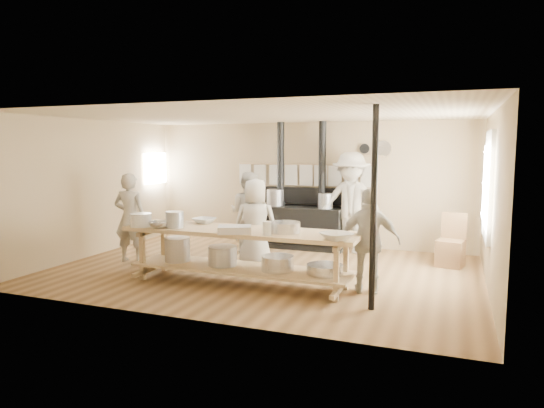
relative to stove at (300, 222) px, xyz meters
name	(u,v)px	position (x,y,z in m)	size (l,w,h in m)	color
ground	(263,270)	(0.01, -2.12, -0.52)	(7.00, 7.00, 0.00)	brown
room_shell	(262,175)	(0.01, -2.12, 1.10)	(7.00, 7.00, 7.00)	tan
window_right	(488,185)	(3.48, -1.52, 0.98)	(0.09, 1.50, 1.65)	beige
left_opening	(155,168)	(-3.44, -0.12, 1.08)	(0.00, 0.90, 0.90)	white
stove	(300,222)	(0.00, 0.00, 0.00)	(1.90, 0.75, 2.60)	black
towel_rail	(305,172)	(0.01, 0.28, 1.03)	(3.00, 0.04, 0.47)	tan
back_wall_shelf	(375,151)	(1.47, 0.32, 1.48)	(0.63, 0.14, 0.32)	tan
prep_table	(240,251)	(0.00, -3.02, 0.00)	(3.60, 0.90, 0.85)	tan
support_post	(374,209)	(2.06, -3.47, 0.78)	(0.08, 0.08, 2.60)	black
cook_far_left	(130,218)	(-2.48, -2.37, 0.29)	(0.59, 0.39, 1.62)	#BDB6A7
cook_left	(248,213)	(-0.77, -0.95, 0.28)	(0.78, 0.61, 1.60)	#BDB6A7
cook_center	(255,225)	(-0.12, -2.13, 0.26)	(0.76, 0.50, 1.56)	#BDB6A7
cook_right	(369,241)	(1.89, -2.75, 0.23)	(0.88, 0.37, 1.50)	#BDB6A7
cook_by_window	(351,203)	(1.09, -0.17, 0.47)	(1.28, 0.74, 1.99)	#BDB6A7
chair	(451,251)	(2.98, -0.67, -0.25)	(0.52, 0.52, 0.93)	brown
bowl_white_a	(204,221)	(-0.78, -2.69, 0.37)	(0.35, 0.35, 0.09)	white
bowl_steel_a	(160,225)	(-1.19, -3.35, 0.38)	(0.33, 0.33, 0.10)	silver
bowl_white_b	(336,236)	(1.56, -3.35, 0.38)	(0.41, 0.41, 0.10)	white
bowl_steel_b	(234,230)	(0.06, -3.35, 0.38)	(0.32, 0.32, 0.10)	silver
roasting_pan	(235,229)	(0.07, -3.35, 0.38)	(0.47, 0.31, 0.10)	#B2B2B7
mixing_bowl_large	(284,227)	(0.71, -3.03, 0.40)	(0.47, 0.47, 0.15)	silver
bucket_galv	(175,220)	(-0.99, -3.24, 0.45)	(0.27, 0.27, 0.25)	gray
deep_bowl_enamel	(141,220)	(-1.54, -3.33, 0.43)	(0.33, 0.33, 0.20)	white
pitcher	(267,228)	(0.57, -3.35, 0.43)	(0.13, 0.13, 0.20)	white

